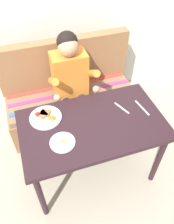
{
  "coord_description": "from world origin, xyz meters",
  "views": [
    {
      "loc": [
        -0.43,
        -1.15,
        2.15
      ],
      "look_at": [
        0.0,
        0.15,
        0.72
      ],
      "focal_mm": 36.62,
      "sensor_mm": 36.0,
      "label": 1
    }
  ],
  "objects_px": {
    "table": "(93,130)",
    "knife": "(142,108)",
    "plate_eggs": "(63,142)",
    "person": "(72,80)",
    "plate_breakfast": "(45,117)",
    "couch": "(71,99)",
    "fork": "(122,108)"
  },
  "relations": [
    {
      "from": "fork",
      "to": "plate_eggs",
      "type": "bearing_deg",
      "value": 177.21
    },
    {
      "from": "person",
      "to": "plate_breakfast",
      "type": "bearing_deg",
      "value": -130.17
    },
    {
      "from": "plate_eggs",
      "to": "knife",
      "type": "xyz_separation_m",
      "value": [
        0.76,
        0.15,
        -0.01
      ]
    },
    {
      "from": "person",
      "to": "fork",
      "type": "distance_m",
      "value": 0.59
    },
    {
      "from": "couch",
      "to": "table",
      "type": "bearing_deg",
      "value": -90.0
    },
    {
      "from": "table",
      "to": "fork",
      "type": "relative_size",
      "value": 7.06
    },
    {
      "from": "table",
      "to": "person",
      "type": "xyz_separation_m",
      "value": [
        -0.02,
        0.59,
        0.09
      ]
    },
    {
      "from": "couch",
      "to": "fork",
      "type": "bearing_deg",
      "value": -65.95
    },
    {
      "from": "couch",
      "to": "plate_eggs",
      "type": "xyz_separation_m",
      "value": [
        -0.28,
        -0.88,
        0.41
      ]
    },
    {
      "from": "plate_eggs",
      "to": "person",
      "type": "bearing_deg",
      "value": 69.18
    },
    {
      "from": "fork",
      "to": "person",
      "type": "bearing_deg",
      "value": 100.56
    },
    {
      "from": "person",
      "to": "plate_eggs",
      "type": "xyz_separation_m",
      "value": [
        -0.27,
        -0.7,
        -0.0
      ]
    },
    {
      "from": "knife",
      "to": "table",
      "type": "bearing_deg",
      "value": 175.87
    },
    {
      "from": "fork",
      "to": "knife",
      "type": "height_order",
      "value": "same"
    },
    {
      "from": "table",
      "to": "plate_eggs",
      "type": "relative_size",
      "value": 6.12
    },
    {
      "from": "couch",
      "to": "plate_breakfast",
      "type": "relative_size",
      "value": 5.34
    },
    {
      "from": "table",
      "to": "knife",
      "type": "bearing_deg",
      "value": 4.44
    },
    {
      "from": "table",
      "to": "knife",
      "type": "height_order",
      "value": "knife"
    },
    {
      "from": "table",
      "to": "person",
      "type": "bearing_deg",
      "value": 91.54
    },
    {
      "from": "plate_breakfast",
      "to": "fork",
      "type": "xyz_separation_m",
      "value": [
        0.66,
        -0.1,
        -0.01
      ]
    },
    {
      "from": "table",
      "to": "couch",
      "type": "distance_m",
      "value": 0.83
    },
    {
      "from": "table",
      "to": "plate_breakfast",
      "type": "height_order",
      "value": "plate_breakfast"
    },
    {
      "from": "person",
      "to": "plate_eggs",
      "type": "bearing_deg",
      "value": -110.82
    },
    {
      "from": "couch",
      "to": "knife",
      "type": "distance_m",
      "value": 0.96
    },
    {
      "from": "couch",
      "to": "fork",
      "type": "relative_size",
      "value": 8.47
    },
    {
      "from": "person",
      "to": "plate_breakfast",
      "type": "relative_size",
      "value": 4.5
    },
    {
      "from": "plate_breakfast",
      "to": "knife",
      "type": "height_order",
      "value": "plate_breakfast"
    },
    {
      "from": "table",
      "to": "knife",
      "type": "distance_m",
      "value": 0.48
    },
    {
      "from": "knife",
      "to": "couch",
      "type": "bearing_deg",
      "value": 114.42
    },
    {
      "from": "plate_breakfast",
      "to": "knife",
      "type": "relative_size",
      "value": 1.35
    },
    {
      "from": "fork",
      "to": "knife",
      "type": "distance_m",
      "value": 0.18
    },
    {
      "from": "table",
      "to": "plate_breakfast",
      "type": "bearing_deg",
      "value": 152.52
    }
  ]
}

